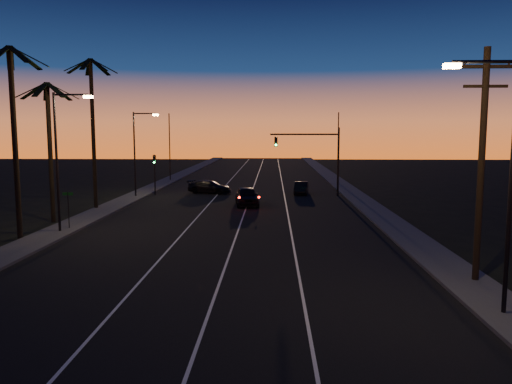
{
  "coord_description": "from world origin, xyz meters",
  "views": [
    {
      "loc": [
        2.79,
        -11.34,
        6.5
      ],
      "look_at": [
        1.65,
        22.52,
        2.44
      ],
      "focal_mm": 35.0,
      "sensor_mm": 36.0,
      "label": 1
    }
  ],
  "objects_px": {
    "cross_car": "(210,187)",
    "signal_mast": "(315,149)",
    "lead_car": "(247,196)",
    "right_car": "(301,188)",
    "utility_pole": "(482,161)"
  },
  "relations": [
    {
      "from": "signal_mast",
      "to": "lead_car",
      "type": "bearing_deg",
      "value": -132.69
    },
    {
      "from": "utility_pole",
      "to": "lead_car",
      "type": "distance_m",
      "value": 25.74
    },
    {
      "from": "lead_car",
      "to": "right_car",
      "type": "height_order",
      "value": "lead_car"
    },
    {
      "from": "signal_mast",
      "to": "right_car",
      "type": "height_order",
      "value": "signal_mast"
    },
    {
      "from": "cross_car",
      "to": "right_car",
      "type": "bearing_deg",
      "value": -1.71
    },
    {
      "from": "lead_car",
      "to": "cross_car",
      "type": "height_order",
      "value": "lead_car"
    },
    {
      "from": "right_car",
      "to": "cross_car",
      "type": "height_order",
      "value": "cross_car"
    },
    {
      "from": "lead_car",
      "to": "right_car",
      "type": "xyz_separation_m",
      "value": [
        5.33,
        8.36,
        -0.19
      ]
    },
    {
      "from": "cross_car",
      "to": "signal_mast",
      "type": "bearing_deg",
      "value": -7.4
    },
    {
      "from": "lead_car",
      "to": "cross_car",
      "type": "xyz_separation_m",
      "value": [
        -4.44,
        8.66,
        -0.14
      ]
    },
    {
      "from": "utility_pole",
      "to": "right_car",
      "type": "height_order",
      "value": "utility_pole"
    },
    {
      "from": "lead_car",
      "to": "right_car",
      "type": "distance_m",
      "value": 9.92
    },
    {
      "from": "right_car",
      "to": "signal_mast",
      "type": "bearing_deg",
      "value": -40.82
    },
    {
      "from": "signal_mast",
      "to": "right_car",
      "type": "distance_m",
      "value": 4.48
    },
    {
      "from": "right_car",
      "to": "cross_car",
      "type": "bearing_deg",
      "value": 178.29
    }
  ]
}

